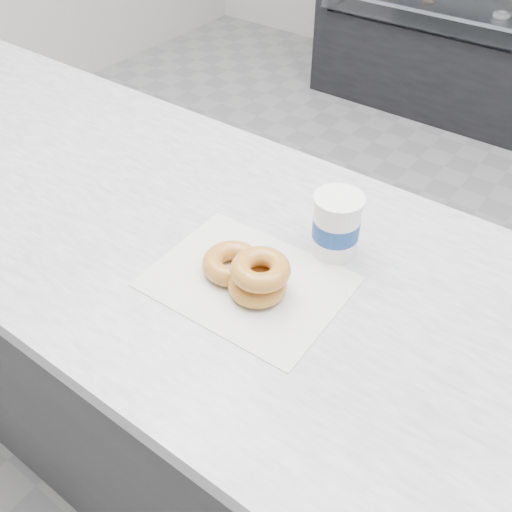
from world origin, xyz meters
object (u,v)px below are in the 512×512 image
Objects in this scene: donut_single at (232,263)px; donut_stack at (259,277)px; counter at (220,378)px; coffee_cup at (336,224)px.

donut_single is 0.08m from donut_stack.
counter is 0.52m from donut_stack.
donut_stack is at bearing -95.81° from coffee_cup.
counter is 0.57m from coffee_cup.
counter is at bearing -142.77° from coffee_cup.
donut_stack is (0.07, -0.01, 0.02)m from donut_single.
coffee_cup reaches higher than donut_stack.
coffee_cup is (0.21, 0.11, 0.51)m from counter.
donut_single reaches higher than counter.
donut_single is 0.20m from coffee_cup.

